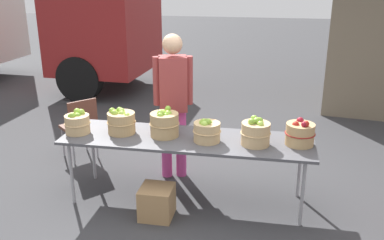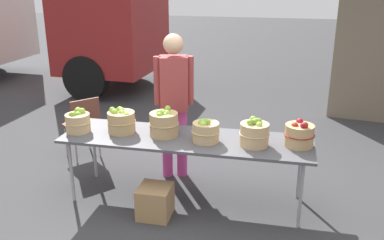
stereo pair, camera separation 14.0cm
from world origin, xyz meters
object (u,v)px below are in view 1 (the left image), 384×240
apple_basket_green_4 (256,132)px  vendor_adult (173,96)px  apple_basket_green_2 (164,124)px  apple_basket_red_0 (300,134)px  folding_chair (80,124)px  produce_crate (157,202)px  apple_basket_green_0 (77,123)px  market_table (187,141)px  apple_basket_green_3 (207,131)px  apple_basket_green_1 (121,122)px

apple_basket_green_4 → vendor_adult: vendor_adult is taller
apple_basket_green_2 → apple_basket_red_0: 1.43m
folding_chair → produce_crate: folding_chair is taller
apple_basket_red_0 → produce_crate: bearing=-163.0°
apple_basket_green_2 → apple_basket_red_0: apple_basket_green_2 is taller
apple_basket_green_0 → produce_crate: (0.98, -0.33, -0.70)m
market_table → produce_crate: (-0.24, -0.41, -0.55)m
vendor_adult → folding_chair: 1.48m
apple_basket_red_0 → vendor_adult: vendor_adult is taller
produce_crate → market_table: bearing=59.0°
apple_basket_red_0 → folding_chair: apple_basket_red_0 is taller
apple_basket_green_0 → apple_basket_green_3: (1.44, 0.02, 0.00)m
apple_basket_green_0 → apple_basket_green_2: size_ratio=0.88×
apple_basket_green_3 → apple_basket_green_4: (0.51, 0.00, 0.01)m
apple_basket_green_0 → apple_basket_green_1: size_ratio=0.90×
apple_basket_green_0 → produce_crate: apple_basket_green_0 is taller
produce_crate → folding_chair: bearing=138.3°
apple_basket_green_1 → folding_chair: apple_basket_green_1 is taller
market_table → apple_basket_green_3: size_ratio=8.99×
apple_basket_green_0 → folding_chair: size_ratio=0.34×
market_table → apple_basket_green_1: size_ratio=8.39×
folding_chair → apple_basket_green_3: bearing=105.0°
apple_basket_red_0 → vendor_adult: 1.56m
apple_basket_green_4 → apple_basket_red_0: size_ratio=1.00×
apple_basket_green_0 → apple_basket_red_0: bearing=2.4°
apple_basket_green_1 → apple_basket_green_2: size_ratio=0.98×
market_table → apple_basket_green_4: size_ratio=8.59×
apple_basket_green_4 → folding_chair: apple_basket_green_4 is taller
apple_basket_green_2 → apple_basket_green_3: apple_basket_green_2 is taller
apple_basket_green_0 → vendor_adult: vendor_adult is taller
market_table → produce_crate: bearing=-121.0°
apple_basket_green_4 → produce_crate: 1.26m
apple_basket_green_3 → produce_crate: apple_basket_green_3 is taller
apple_basket_green_1 → produce_crate: size_ratio=0.96×
vendor_adult → apple_basket_green_3: bearing=113.5°
apple_basket_red_0 → folding_chair: size_ratio=0.36×
apple_basket_green_3 → apple_basket_green_4: bearing=0.3°
apple_basket_green_4 → vendor_adult: bearing=148.6°
folding_chair → market_table: bearing=103.5°
apple_basket_green_0 → apple_basket_green_3: bearing=0.6°
apple_basket_green_3 → apple_basket_green_0: bearing=-179.4°
apple_basket_green_0 → produce_crate: size_ratio=0.86×
market_table → apple_basket_green_2: apple_basket_green_2 is taller
apple_basket_green_1 → vendor_adult: vendor_adult is taller
vendor_adult → produce_crate: (0.03, -0.97, -0.88)m
apple_basket_green_0 → apple_basket_green_2: (0.97, 0.09, 0.02)m
apple_basket_green_0 → apple_basket_green_1: apple_basket_green_1 is taller
apple_basket_green_1 → apple_basket_green_3: apple_basket_green_1 is taller
vendor_adult → produce_crate: 1.31m
apple_basket_green_2 → market_table: bearing=-3.3°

